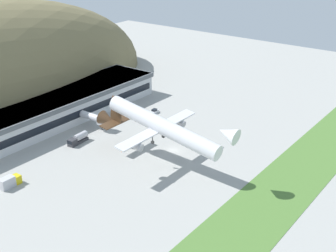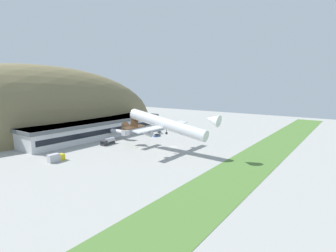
# 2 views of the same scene
# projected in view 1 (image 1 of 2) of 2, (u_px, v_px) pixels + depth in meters

# --- Properties ---
(ground_plane) EXTENTS (319.60, 319.60, 0.00)m
(ground_plane) POSITION_uv_depth(u_px,v_px,m) (174.00, 150.00, 154.39)
(ground_plane) COLOR #9E9E99
(grass_strip_foreground) EXTENTS (287.64, 18.45, 0.08)m
(grass_strip_foreground) POSITION_uv_depth(u_px,v_px,m) (285.00, 187.00, 132.89)
(grass_strip_foreground) COLOR #4C7533
(grass_strip_foreground) RESTS_ON ground_plane
(terminal_building) EXTENTS (87.81, 21.62, 9.56)m
(terminal_building) POSITION_uv_depth(u_px,v_px,m) (59.00, 105.00, 176.97)
(terminal_building) COLOR silver
(terminal_building) RESTS_ON ground_plane
(jetway_0) EXTENTS (3.38, 12.08, 5.43)m
(jetway_0) POSITION_uv_depth(u_px,v_px,m) (95.00, 118.00, 169.46)
(jetway_0) COLOR silver
(jetway_0) RESTS_ON ground_plane
(cargo_airplane) EXTENTS (35.36, 51.47, 13.19)m
(cargo_airplane) POSITION_uv_depth(u_px,v_px,m) (160.00, 126.00, 141.19)
(cargo_airplane) COLOR silver
(service_car_0) EXTENTS (3.95, 2.17, 1.60)m
(service_car_0) POSITION_uv_depth(u_px,v_px,m) (155.00, 111.00, 184.39)
(service_car_0) COLOR silver
(service_car_0) RESTS_ON ground_plane
(service_car_1) EXTENTS (4.45, 1.97, 1.52)m
(service_car_1) POSITION_uv_depth(u_px,v_px,m) (150.00, 119.00, 177.20)
(service_car_1) COLOR #264C99
(service_car_1) RESTS_ON ground_plane
(fuel_truck) EXTENTS (6.41, 2.54, 3.10)m
(fuel_truck) POSITION_uv_depth(u_px,v_px,m) (10.00, 182.00, 132.57)
(fuel_truck) COLOR gold
(fuel_truck) RESTS_ON ground_plane
(box_truck) EXTENTS (8.27, 2.92, 3.22)m
(box_truck) POSITION_uv_depth(u_px,v_px,m) (78.00, 139.00, 158.83)
(box_truck) COLOR #333338
(box_truck) RESTS_ON ground_plane
(traffic_cone_0) EXTENTS (0.52, 0.52, 0.58)m
(traffic_cone_0) POSITION_uv_depth(u_px,v_px,m) (122.00, 151.00, 153.14)
(traffic_cone_0) COLOR orange
(traffic_cone_0) RESTS_ON ground_plane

